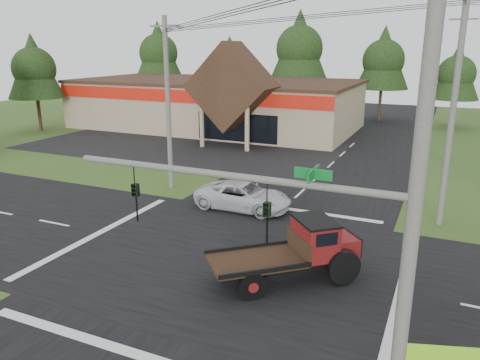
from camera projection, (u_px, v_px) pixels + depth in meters
The scene contains 18 objects.
ground at pixel (230, 259), 20.02m from camera, with size 120.00×120.00×0.00m, color #2E4C1B.
road_ns at pixel (230, 258), 20.01m from camera, with size 12.00×120.00×0.02m, color black.
road_ew at pixel (230, 258), 20.01m from camera, with size 120.00×12.00×0.02m, color black.
parking_apron at pixel (181, 147), 42.19m from camera, with size 28.00×14.00×0.02m, color black.
cvs_building at pixel (217, 102), 51.36m from camera, with size 30.40×18.20×9.19m.
traffic_signal_mast at pixel (324, 258), 9.92m from camera, with size 8.12×0.24×7.00m.
utility_pole_nr at pixel (414, 216), 8.92m from camera, with size 2.00×0.30×11.00m.
utility_pole_nw at pixel (168, 103), 28.70m from camera, with size 2.00×0.30×10.50m.
utility_pole_ne at pixel (453, 109), 22.23m from camera, with size 2.00×0.30×11.50m.
utility_pole_n at pixel (455, 88), 34.54m from camera, with size 2.00×0.30×11.20m.
tree_row_a at pixel (158, 51), 64.69m from camera, with size 6.72×6.72×12.12m.
tree_row_b at pixel (230, 62), 62.86m from camera, with size 5.60×5.60×10.10m.
tree_row_c at pixel (299, 46), 57.47m from camera, with size 7.28×7.28×13.13m.
tree_row_d at pixel (384, 58), 54.77m from camera, with size 6.16×6.16×11.11m.
tree_row_e at pixel (457, 72), 50.22m from camera, with size 5.04×5.04×9.09m.
tree_side_w at pixel (34, 67), 48.34m from camera, with size 5.60×5.60×10.10m.
antique_flatbed_truck at pixel (287, 252), 17.82m from camera, with size 2.23×5.83×2.44m, color #5D0D11, non-canonical shape.
white_pickup at pixel (243, 196), 25.95m from camera, with size 2.47×5.37×1.49m, color silver.
Camera 1 is at (7.92, -16.51, 8.77)m, focal length 35.00 mm.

